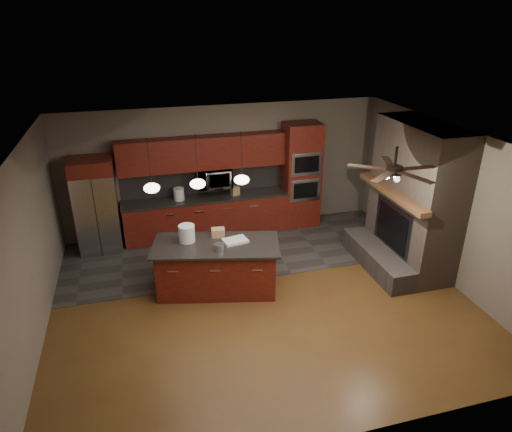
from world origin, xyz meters
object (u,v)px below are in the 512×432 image
object	(u,v)px
counter_bucket	(179,194)
white_bucket	(187,233)
paint_tray	(235,241)
oven_tower	(301,176)
microwave	(214,178)
paint_can	(219,247)
cardboard_box	(218,232)
counter_box	(235,191)
kitchen_island	(217,267)
refrigerator	(96,205)

from	to	relation	value
counter_bucket	white_bucket	bearing A→B (deg)	-92.52
white_bucket	paint_tray	distance (m)	0.85
oven_tower	microwave	distance (m)	1.98
microwave	paint_tray	xyz separation A→B (m)	(-0.06, -2.29, -0.36)
oven_tower	paint_can	size ratio (longest dim) A/B	14.35
white_bucket	oven_tower	bearing A→B (deg)	35.07
paint_tray	cardboard_box	world-z (taller)	cardboard_box
microwave	counter_box	distance (m)	0.54
counter_box	cardboard_box	bearing A→B (deg)	-127.57
paint_can	counter_box	xyz separation A→B (m)	(0.83, 2.40, 0.02)
counter_bucket	counter_box	world-z (taller)	counter_bucket
microwave	kitchen_island	bearing A→B (deg)	-100.03
microwave	paint_tray	distance (m)	2.32
kitchen_island	paint_tray	size ratio (longest dim) A/B	5.69
oven_tower	microwave	xyz separation A→B (m)	(-1.98, 0.06, 0.11)
cardboard_box	counter_bucket	xyz separation A→B (m)	(-0.47, 1.96, 0.03)
paint_can	paint_tray	size ratio (longest dim) A/B	0.40
paint_can	counter_bucket	world-z (taller)	counter_bucket
counter_box	oven_tower	bearing A→B (deg)	-14.59
microwave	paint_can	distance (m)	2.55
counter_box	white_bucket	bearing A→B (deg)	-139.90
oven_tower	paint_tray	distance (m)	3.03
kitchen_island	counter_bucket	distance (m)	2.34
kitchen_island	paint_tray	xyz separation A→B (m)	(0.35, 0.00, 0.48)
oven_tower	white_bucket	world-z (taller)	oven_tower
paint_can	counter_bucket	bearing A→B (deg)	98.95
counter_box	paint_tray	bearing A→B (deg)	-119.00
refrigerator	cardboard_box	xyz separation A→B (m)	(2.14, -1.87, 0.01)
kitchen_island	white_bucket	size ratio (longest dim) A/B	7.76
counter_bucket	refrigerator	bearing A→B (deg)	-177.21
cardboard_box	counter_box	size ratio (longest dim) A/B	1.22
oven_tower	counter_box	distance (m)	1.55
refrigerator	paint_tray	size ratio (longest dim) A/B	4.79
paint_tray	counter_box	xyz separation A→B (m)	(0.50, 2.19, 0.05)
counter_bucket	counter_box	distance (m)	1.22
refrigerator	kitchen_island	bearing A→B (deg)	-46.66
refrigerator	kitchen_island	distance (m)	3.02
oven_tower	cardboard_box	xyz separation A→B (m)	(-2.28, -1.95, -0.20)
cardboard_box	kitchen_island	bearing A→B (deg)	-101.55
refrigerator	microwave	bearing A→B (deg)	3.07
refrigerator	counter_bucket	distance (m)	1.67
cardboard_box	counter_box	world-z (taller)	counter_box
paint_can	microwave	bearing A→B (deg)	81.14
refrigerator	white_bucket	bearing A→B (deg)	-50.48
microwave	paint_tray	bearing A→B (deg)	-91.51
white_bucket	counter_box	bearing A→B (deg)	56.28
kitchen_island	refrigerator	bearing A→B (deg)	146.57
microwave	white_bucket	xyz separation A→B (m)	(-0.86, -2.05, -0.23)
kitchen_island	paint_can	xyz separation A→B (m)	(0.02, -0.21, 0.51)
refrigerator	cardboard_box	world-z (taller)	refrigerator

